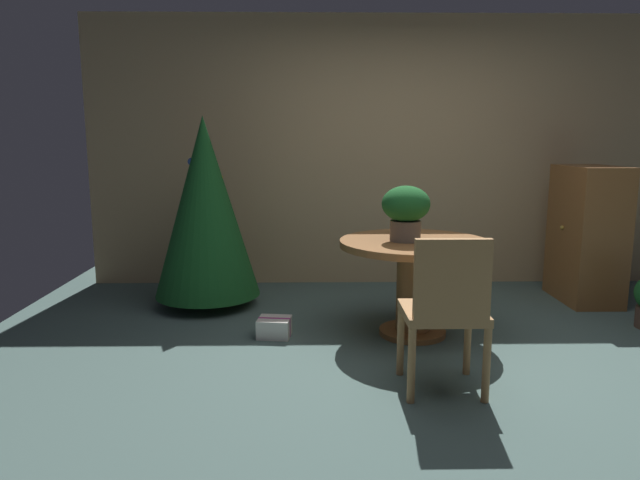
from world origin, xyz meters
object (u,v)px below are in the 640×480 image
(flower_vase, at_px, (406,209))
(wooden_chair_near, at_px, (446,306))
(wooden_cabinet, at_px, (587,234))
(gift_box_cream, at_px, (274,327))
(round_dining_table, at_px, (414,268))
(holiday_tree, at_px, (205,207))

(flower_vase, bearing_deg, wooden_chair_near, -85.77)
(wooden_cabinet, bearing_deg, gift_box_cream, -161.10)
(round_dining_table, distance_m, wooden_chair_near, 1.01)
(round_dining_table, relative_size, wooden_chair_near, 1.19)
(flower_vase, xyz_separation_m, wooden_chair_near, (0.07, -0.99, -0.43))
(flower_vase, distance_m, holiday_tree, 1.78)
(holiday_tree, distance_m, wooden_cabinet, 3.35)
(round_dining_table, relative_size, flower_vase, 2.74)
(flower_vase, xyz_separation_m, wooden_cabinet, (1.77, 0.92, -0.34))
(wooden_cabinet, bearing_deg, holiday_tree, -178.21)
(round_dining_table, bearing_deg, wooden_cabinet, 27.99)
(holiday_tree, distance_m, gift_box_cream, 1.30)
(round_dining_table, relative_size, holiday_tree, 0.67)
(flower_vase, distance_m, wooden_chair_near, 1.08)
(holiday_tree, xyz_separation_m, gift_box_cream, (0.62, -0.83, -0.79))
(round_dining_table, height_order, wooden_chair_near, wooden_chair_near)
(gift_box_cream, bearing_deg, flower_vase, 0.52)
(wooden_chair_near, xyz_separation_m, gift_box_cream, (-1.02, 0.98, -0.45))
(round_dining_table, bearing_deg, holiday_tree, 154.22)
(round_dining_table, height_order, wooden_cabinet, wooden_cabinet)
(round_dining_table, distance_m, wooden_cabinet, 1.92)
(wooden_chair_near, distance_m, wooden_cabinet, 2.55)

